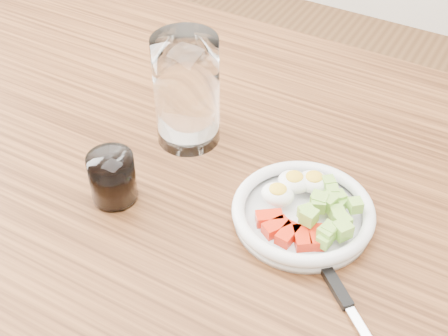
{
  "coord_description": "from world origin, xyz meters",
  "views": [
    {
      "loc": [
        0.31,
        -0.55,
        1.38
      ],
      "look_at": [
        -0.01,
        0.01,
        0.8
      ],
      "focal_mm": 50.0,
      "sensor_mm": 36.0,
      "label": 1
    }
  ],
  "objects": [
    {
      "name": "bowl",
      "position": [
        0.12,
        0.0,
        0.79
      ],
      "size": [
        0.19,
        0.19,
        0.05
      ],
      "color": "white",
      "rests_on": "dining_table"
    },
    {
      "name": "water_glass",
      "position": [
        -0.11,
        0.07,
        0.86
      ],
      "size": [
        0.1,
        0.1,
        0.17
      ],
      "primitive_type": "cylinder",
      "color": "white",
      "rests_on": "dining_table"
    },
    {
      "name": "dining_table",
      "position": [
        0.0,
        0.0,
        0.67
      ],
      "size": [
        1.5,
        0.9,
        0.77
      ],
      "color": "brown",
      "rests_on": "ground"
    },
    {
      "name": "coffee_glass",
      "position": [
        -0.13,
        -0.09,
        0.81
      ],
      "size": [
        0.06,
        0.06,
        0.07
      ],
      "color": "white",
      "rests_on": "dining_table"
    },
    {
      "name": "fork",
      "position": [
        0.2,
        -0.09,
        0.77
      ],
      "size": [
        0.17,
        0.15,
        0.01
      ],
      "color": "black",
      "rests_on": "dining_table"
    }
  ]
}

